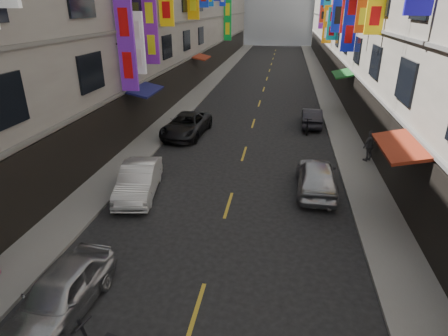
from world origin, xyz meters
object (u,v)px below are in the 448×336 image
(scooter_far_right, at_px, (307,126))
(car_left_mid, at_px, (139,180))
(car_left_far, at_px, (186,125))
(car_right_far, at_px, (312,117))
(pedestrian_rfar, at_px, (370,146))
(car_left_near, at_px, (60,293))
(car_right_mid, at_px, (317,176))

(scooter_far_right, xyz_separation_m, car_left_mid, (-7.66, -10.23, 0.24))
(car_left_mid, relative_size, car_left_far, 0.85)
(car_left_mid, distance_m, car_right_far, 14.19)
(car_left_mid, xyz_separation_m, car_right_far, (8.00, 11.72, -0.08))
(pedestrian_rfar, bearing_deg, car_left_mid, -14.18)
(car_left_mid, bearing_deg, car_left_near, -95.53)
(car_left_near, distance_m, car_left_mid, 6.97)
(car_right_mid, height_order, car_right_far, car_right_mid)
(car_left_near, xyz_separation_m, car_right_far, (7.52, 18.67, -0.05))
(scooter_far_right, distance_m, pedestrian_rfar, 5.69)
(scooter_far_right, xyz_separation_m, car_right_far, (0.34, 1.49, 0.17))
(car_left_far, bearing_deg, car_left_near, -83.60)
(scooter_far_right, relative_size, pedestrian_rfar, 1.08)
(car_left_mid, relative_size, car_right_mid, 0.98)
(car_left_near, relative_size, pedestrian_rfar, 2.31)
(car_left_far, relative_size, pedestrian_rfar, 2.95)
(scooter_far_right, relative_size, car_right_far, 0.49)
(scooter_far_right, relative_size, car_right_mid, 0.42)
(car_left_mid, height_order, car_right_far, car_left_mid)
(scooter_far_right, bearing_deg, car_left_mid, 57.06)
(car_left_mid, height_order, pedestrian_rfar, pedestrian_rfar)
(car_left_mid, height_order, car_right_mid, car_right_mid)
(car_right_far, bearing_deg, car_left_near, 69.35)
(car_left_near, relative_size, car_left_mid, 0.93)
(car_left_near, bearing_deg, car_left_mid, 96.95)
(car_left_near, bearing_deg, car_right_far, 71.05)
(scooter_far_right, xyz_separation_m, pedestrian_rfar, (2.94, -4.84, 0.51))
(scooter_far_right, relative_size, car_left_near, 0.47)
(car_left_far, bearing_deg, scooter_far_right, 18.38)
(car_left_far, bearing_deg, car_right_mid, -36.97)
(car_left_near, distance_m, car_right_mid, 11.13)
(scooter_far_right, xyz_separation_m, car_left_near, (-7.18, -17.18, 0.21))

